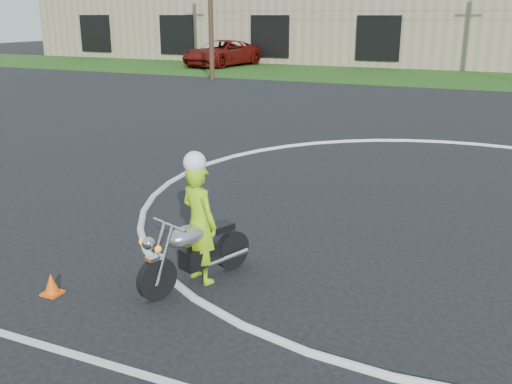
% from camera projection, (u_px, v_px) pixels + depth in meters
% --- Properties ---
extents(ground, '(120.00, 120.00, 0.00)m').
position_uv_depth(ground, '(432.00, 266.00, 8.48)').
color(ground, black).
rests_on(ground, ground).
extents(grass_strip, '(120.00, 10.00, 0.02)m').
position_uv_depth(grass_strip, '(498.00, 80.00, 32.01)').
color(grass_strip, '#1E4714').
rests_on(grass_strip, ground).
extents(primary_motorcycle, '(0.94, 1.83, 1.01)m').
position_uv_depth(primary_motorcycle, '(194.00, 251.00, 7.81)').
color(primary_motorcycle, black).
rests_on(primary_motorcycle, ground).
extents(rider_primary_grp, '(0.72, 0.60, 1.87)m').
position_uv_depth(rider_primary_grp, '(199.00, 220.00, 7.79)').
color(rider_primary_grp, '#9ED716').
rests_on(rider_primary_grp, ground).
extents(pickup_grp, '(4.05, 6.93, 1.81)m').
position_uv_depth(pickup_grp, '(222.00, 53.00, 40.57)').
color(pickup_grp, '#630F0B').
rests_on(pickup_grp, ground).
extents(warehouse, '(41.00, 17.00, 8.30)m').
position_uv_depth(warehouse, '(285.00, 7.00, 49.09)').
color(warehouse, tan).
rests_on(warehouse, ground).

